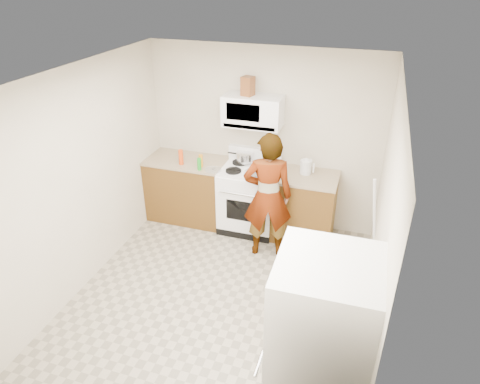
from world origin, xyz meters
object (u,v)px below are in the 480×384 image
at_px(kettle, 306,167).
at_px(saucepan, 245,157).
at_px(microwave, 253,111).
at_px(person, 268,196).
at_px(gas_range, 249,197).
at_px(fridge, 319,356).

bearing_deg(kettle, saucepan, 179.07).
distance_m(microwave, kettle, 1.01).
height_order(person, kettle, person).
distance_m(person, saucepan, 0.86).
xyz_separation_m(gas_range, fridge, (1.36, -2.77, 0.36)).
bearing_deg(microwave, fridge, -64.88).
height_order(fridge, kettle, fridge).
relative_size(fridge, kettle, 9.24).
height_order(person, saucepan, person).
bearing_deg(person, gas_range, -67.77).
height_order(microwave, fridge, microwave).
bearing_deg(fridge, microwave, 114.19).
xyz_separation_m(fridge, kettle, (-0.61, 2.85, 0.18)).
bearing_deg(person, kettle, -136.14).
xyz_separation_m(person, fridge, (0.97, -2.25, 0.01)).
relative_size(gas_range, person, 0.68).
height_order(person, fridge, fridge).
bearing_deg(saucepan, kettle, -5.48).
distance_m(person, kettle, 0.72).
distance_m(microwave, person, 1.14).
bearing_deg(microwave, saucepan, 163.23).
bearing_deg(microwave, gas_range, -90.00).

